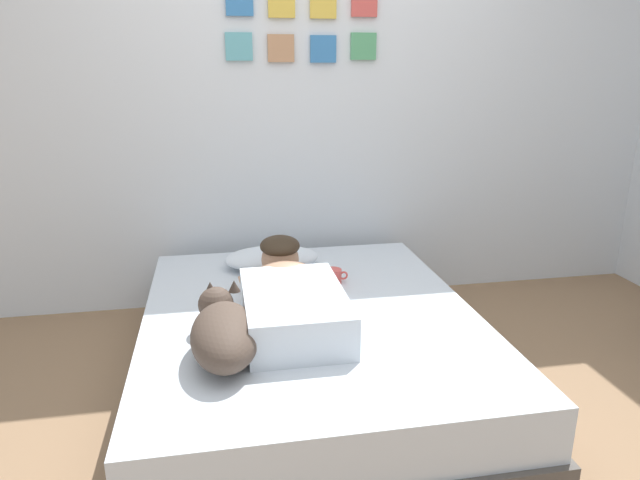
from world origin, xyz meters
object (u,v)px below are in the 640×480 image
at_px(bed, 310,348).
at_px(cell_phone, 336,333).
at_px(person_lying, 290,295).
at_px(coffee_cup, 333,276).
at_px(pillow, 272,258).
at_px(dog, 224,331).

distance_m(bed, cell_phone, 0.33).
relative_size(person_lying, coffee_cup, 7.36).
xyz_separation_m(bed, person_lying, (-0.10, -0.04, 0.29)).
distance_m(pillow, dog, 1.00).
xyz_separation_m(person_lying, cell_phone, (0.17, -0.21, -0.10)).
bearing_deg(cell_phone, person_lying, 128.45).
bearing_deg(coffee_cup, person_lying, -127.03).
distance_m(pillow, person_lying, 0.66).
bearing_deg(dog, person_lying, 45.82).
bearing_deg(pillow, coffee_cup, -45.22).
relative_size(bed, cell_phone, 13.59).
bearing_deg(person_lying, dog, -134.18).
bearing_deg(coffee_cup, bed, -118.70).
bearing_deg(person_lying, coffee_cup, 52.97).
bearing_deg(bed, cell_phone, -74.49).
xyz_separation_m(dog, cell_phone, (0.47, 0.09, -0.10)).
bearing_deg(cell_phone, dog, -168.49).
xyz_separation_m(pillow, coffee_cup, (0.29, -0.29, -0.02)).
height_order(person_lying, coffee_cup, person_lying).
height_order(bed, person_lying, person_lying).
relative_size(pillow, coffee_cup, 4.16).
height_order(bed, cell_phone, cell_phone).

